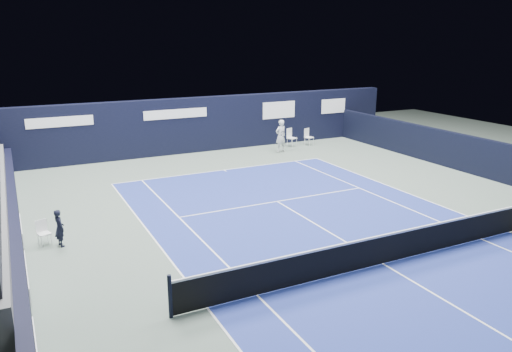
{
  "coord_description": "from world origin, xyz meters",
  "views": [
    {
      "loc": [
        -9.28,
        -10.25,
        6.41
      ],
      "look_at": [
        -1.13,
        6.05,
        1.3
      ],
      "focal_mm": 35.0,
      "sensor_mm": 36.0,
      "label": 1
    }
  ],
  "objects_px": {
    "line_judge_chair": "(43,231)",
    "tennis_net": "(384,248)",
    "folding_chair_back_b": "(308,136)",
    "folding_chair_back_a": "(291,136)",
    "tennis_player": "(281,136)"
  },
  "relations": [
    {
      "from": "line_judge_chair",
      "to": "tennis_net",
      "type": "xyz_separation_m",
      "value": [
        8.73,
        -6.01,
        0.05
      ]
    },
    {
      "from": "folding_chair_back_b",
      "to": "tennis_net",
      "type": "bearing_deg",
      "value": -134.48
    },
    {
      "from": "folding_chair_back_a",
      "to": "tennis_player",
      "type": "distance_m",
      "value": 1.71
    },
    {
      "from": "folding_chair_back_a",
      "to": "line_judge_chair",
      "type": "bearing_deg",
      "value": -168.32
    },
    {
      "from": "folding_chair_back_b",
      "to": "line_judge_chair",
      "type": "xyz_separation_m",
      "value": [
        -15.7,
        -9.13,
        -0.11
      ]
    },
    {
      "from": "folding_chair_back_b",
      "to": "line_judge_chair",
      "type": "bearing_deg",
      "value": -169.57
    },
    {
      "from": "folding_chair_back_a",
      "to": "tennis_net",
      "type": "distance_m",
      "value": 16.34
    },
    {
      "from": "line_judge_chair",
      "to": "tennis_player",
      "type": "bearing_deg",
      "value": 14.65
    },
    {
      "from": "folding_chair_back_b",
      "to": "tennis_player",
      "type": "xyz_separation_m",
      "value": [
        -2.45,
        -0.94,
        0.35
      ]
    },
    {
      "from": "tennis_net",
      "to": "tennis_player",
      "type": "distance_m",
      "value": 14.91
    },
    {
      "from": "line_judge_chair",
      "to": "folding_chair_back_b",
      "type": "bearing_deg",
      "value": 13.11
    },
    {
      "from": "folding_chair_back_b",
      "to": "tennis_net",
      "type": "distance_m",
      "value": 16.67
    },
    {
      "from": "folding_chair_back_a",
      "to": "line_judge_chair",
      "type": "height_order",
      "value": "folding_chair_back_a"
    },
    {
      "from": "folding_chair_back_b",
      "to": "tennis_net",
      "type": "relative_size",
      "value": 0.08
    },
    {
      "from": "line_judge_chair",
      "to": "tennis_player",
      "type": "height_order",
      "value": "tennis_player"
    }
  ]
}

